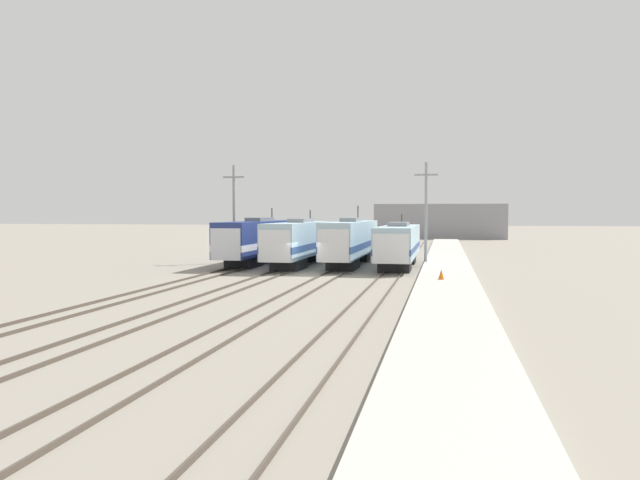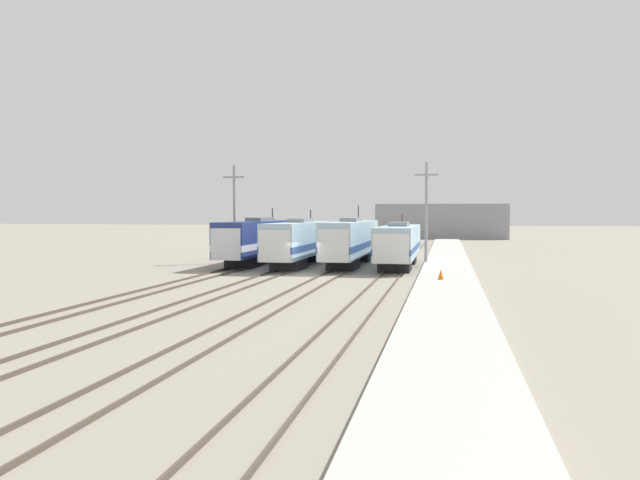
{
  "view_description": "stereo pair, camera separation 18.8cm",
  "coord_description": "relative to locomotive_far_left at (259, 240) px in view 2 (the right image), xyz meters",
  "views": [
    {
      "loc": [
        10.78,
        -47.69,
        4.81
      ],
      "look_at": [
        0.93,
        1.44,
        2.65
      ],
      "focal_mm": 35.0,
      "sensor_mm": 36.0,
      "label": 1
    },
    {
      "loc": [
        10.97,
        -47.66,
        4.81
      ],
      "look_at": [
        0.93,
        1.44,
        2.65
      ],
      "focal_mm": 35.0,
      "sensor_mm": 36.0,
      "label": 2
    }
  ],
  "objects": [
    {
      "name": "ground_plane",
      "position": [
        6.76,
        -9.72,
        -2.25
      ],
      "size": [
        400.0,
        400.0,
        0.0
      ],
      "primitive_type": "plane",
      "color": "gray"
    },
    {
      "name": "rail_pair_far_left",
      "position": [
        0.0,
        -9.72,
        -2.18
      ],
      "size": [
        1.51,
        120.0,
        0.15
      ],
      "color": "#4C4238",
      "rests_on": "ground_plane"
    },
    {
      "name": "rail_pair_center_left",
      "position": [
        4.51,
        -9.72,
        -2.18
      ],
      "size": [
        1.51,
        120.0,
        0.15
      ],
      "color": "#4C4238",
      "rests_on": "ground_plane"
    },
    {
      "name": "rail_pair_center_right",
      "position": [
        9.02,
        -9.72,
        -2.18
      ],
      "size": [
        1.51,
        120.0,
        0.15
      ],
      "color": "#4C4238",
      "rests_on": "ground_plane"
    },
    {
      "name": "rail_pair_far_right",
      "position": [
        13.52,
        -9.72,
        -2.18
      ],
      "size": [
        1.51,
        120.0,
        0.15
      ],
      "color": "#4C4238",
      "rests_on": "ground_plane"
    },
    {
      "name": "locomotive_far_left",
      "position": [
        0.0,
        0.0,
        0.0
      ],
      "size": [
        2.83,
        19.47,
        5.35
      ],
      "color": "black",
      "rests_on": "ground_plane"
    },
    {
      "name": "locomotive_center_left",
      "position": [
        4.51,
        -1.87,
        -0.04
      ],
      "size": [
        2.83,
        18.38,
        5.12
      ],
      "color": "#232326",
      "rests_on": "ground_plane"
    },
    {
      "name": "locomotive_center_right",
      "position": [
        9.02,
        -0.38,
        -0.0
      ],
      "size": [
        2.76,
        19.64,
        5.56
      ],
      "color": "#232326",
      "rests_on": "ground_plane"
    },
    {
      "name": "locomotive_far_right",
      "position": [
        13.52,
        -2.03,
        -0.18
      ],
      "size": [
        3.07,
        16.87,
        4.71
      ],
      "color": "#232326",
      "rests_on": "ground_plane"
    },
    {
      "name": "catenary_tower_left",
      "position": [
        -2.34,
        -0.32,
        2.72
      ],
      "size": [
        2.12,
        0.26,
        9.4
      ],
      "color": "gray",
      "rests_on": "ground_plane"
    },
    {
      "name": "catenary_tower_right",
      "position": [
        15.87,
        -0.32,
        2.72
      ],
      "size": [
        2.12,
        0.26,
        9.4
      ],
      "color": "gray",
      "rests_on": "ground_plane"
    },
    {
      "name": "platform",
      "position": [
        17.77,
        -9.72,
        -2.04
      ],
      "size": [
        4.0,
        120.0,
        0.43
      ],
      "color": "#B7B5AD",
      "rests_on": "ground_plane"
    },
    {
      "name": "traffic_cone",
      "position": [
        17.34,
        -15.6,
        -1.49
      ],
      "size": [
        0.4,
        0.4,
        0.67
      ],
      "color": "orange",
      "rests_on": "platform"
    },
    {
      "name": "depot_building",
      "position": [
        16.6,
        66.14,
        1.01
      ],
      "size": [
        24.36,
        13.18,
        6.54
      ],
      "color": "gray",
      "rests_on": "ground_plane"
    }
  ]
}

